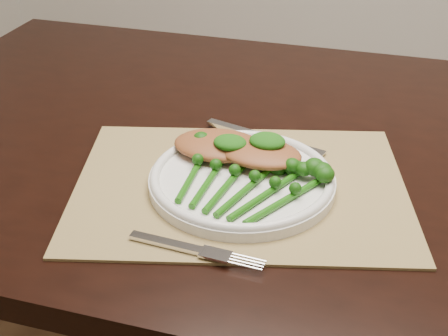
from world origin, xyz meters
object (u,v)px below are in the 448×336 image
(dining_table, at_px, (307,315))
(broccolini_bundle, at_px, (237,186))
(dinner_plate, at_px, (242,179))
(chicken_fillet_left, at_px, (219,145))
(placemat, at_px, (240,186))

(dining_table, relative_size, broccolini_bundle, 7.52)
(dinner_plate, relative_size, chicken_fillet_left, 1.94)
(placemat, bearing_deg, dinner_plate, -35.77)
(placemat, xyz_separation_m, dinner_plate, (0.00, -0.00, 0.01))
(dinner_plate, bearing_deg, placemat, 159.42)
(dining_table, height_order, placemat, placemat)
(dining_table, distance_m, dinner_plate, 0.43)
(placemat, xyz_separation_m, chicken_fillet_left, (-0.05, 0.05, 0.03))
(dinner_plate, xyz_separation_m, chicken_fillet_left, (-0.05, 0.05, 0.02))
(dinner_plate, distance_m, broccolini_bundle, 0.04)
(dining_table, xyz_separation_m, chicken_fillet_left, (-0.14, -0.10, 0.41))
(broccolini_bundle, bearing_deg, placemat, 111.06)
(placemat, distance_m, chicken_fillet_left, 0.08)
(chicken_fillet_left, xyz_separation_m, broccolini_bundle, (0.06, -0.09, -0.01))
(broccolini_bundle, bearing_deg, chicken_fillet_left, 134.39)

